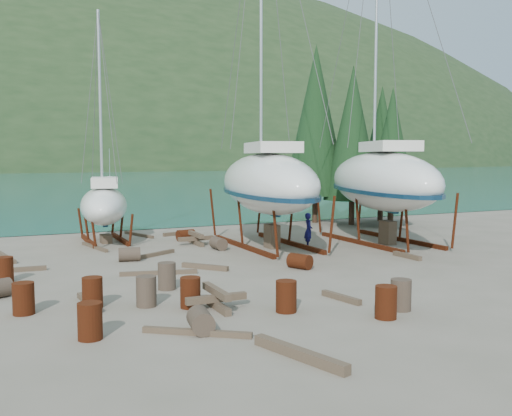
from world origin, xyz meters
name	(u,v)px	position (x,y,z in m)	size (l,w,h in m)	color
ground	(250,278)	(0.00, 0.00, 0.00)	(600.00, 600.00, 0.00)	#645E4F
bay_water	(8,165)	(0.00, 315.00, 0.01)	(700.00, 700.00, 0.00)	#166471
far_hill	(8,165)	(0.00, 320.00, 0.00)	(800.00, 360.00, 110.00)	#1E3319
far_house_right	(108,161)	(30.00, 190.00, 2.92)	(6.60, 5.60, 5.60)	beige
cypress_near_right	(353,133)	(12.50, 12.00, 5.79)	(3.60, 3.60, 10.00)	black
cypress_mid_right	(392,147)	(14.00, 10.00, 4.92)	(3.06, 3.06, 8.50)	black
cypress_back_left	(316,120)	(11.00, 14.00, 6.66)	(4.14, 4.14, 11.50)	black
cypress_far_right	(382,143)	(15.50, 13.00, 5.21)	(3.24, 3.24, 9.00)	black
moored_boat_mid	(110,180)	(10.00, 80.00, 0.39)	(2.00, 5.00, 6.05)	white
large_sailboat_near	(267,182)	(3.73, 6.34, 3.09)	(6.09, 12.68, 19.22)	white
large_sailboat_far	(381,180)	(9.43, 4.99, 3.15)	(7.14, 12.71, 19.31)	white
small_sailboat_shore	(104,205)	(-3.10, 11.02, 1.91)	(3.58, 7.52, 11.56)	white
worker	(309,230)	(5.42, 5.22, 0.82)	(0.60, 0.39, 1.64)	#12114C
drum_0	(24,298)	(-7.51, -1.60, 0.44)	(0.58, 0.58, 0.88)	#5A1C0F
drum_1	(201,321)	(-3.65, -5.16, 0.29)	(0.58, 0.58, 0.88)	#2D2823
drum_3	(286,296)	(-0.88, -4.41, 0.44)	(0.58, 0.58, 0.88)	#5A1C0F
drum_4	(186,235)	(0.76, 9.72, 0.29)	(0.58, 0.58, 0.88)	#5A1C0F
drum_5	(167,276)	(-3.13, -0.38, 0.44)	(0.58, 0.58, 0.88)	#2D2823
drum_6	(300,261)	(2.47, 0.80, 0.29)	(0.58, 0.58, 0.88)	#5A1C0F
drum_7	(386,302)	(1.22, -6.09, 0.44)	(0.58, 0.58, 0.88)	#5A1C0F
drum_8	(5,270)	(-7.89, 2.98, 0.44)	(0.58, 0.58, 0.88)	#5A1C0F
drum_9	(129,254)	(-3.13, 5.15, 0.29)	(0.58, 0.58, 0.88)	#2D2823
drum_10	(190,292)	(-3.15, -2.85, 0.44)	(0.58, 0.58, 0.88)	#5A1C0F
drum_11	(218,243)	(1.27, 6.39, 0.29)	(0.58, 0.58, 0.88)	#2D2823
drum_13	(90,321)	(-6.20, -4.58, 0.44)	(0.58, 0.58, 0.88)	#5A1C0F
drum_14	(92,292)	(-5.69, -1.68, 0.44)	(0.58, 0.58, 0.88)	#5A1C0F
drum_16	(146,291)	(-4.26, -2.19, 0.44)	(0.58, 0.58, 0.88)	#2D2823
drum_17	(401,295)	(2.12, -5.60, 0.44)	(0.58, 0.58, 0.88)	#2D2823
timber_0	(95,247)	(-3.90, 9.15, 0.07)	(0.14, 2.94, 0.14)	brown
timber_1	(407,256)	(7.76, 0.92, 0.10)	(0.19, 1.62, 0.19)	brown
timber_3	(197,332)	(-3.82, -5.35, 0.07)	(0.15, 2.73, 0.15)	brown
timber_4	(15,270)	(-7.53, 4.73, 0.09)	(0.17, 2.25, 0.17)	brown
timber_6	(179,233)	(1.09, 11.99, 0.10)	(0.19, 1.96, 0.19)	brown
timber_7	(341,297)	(1.22, -3.97, 0.09)	(0.17, 1.57, 0.17)	brown
timber_8	(205,267)	(-0.88, 2.26, 0.09)	(0.19, 1.98, 0.19)	brown
timber_9	(139,235)	(-1.02, 12.48, 0.08)	(0.15, 2.75, 0.15)	brown
timber_10	(152,255)	(-2.04, 5.79, 0.08)	(0.16, 2.74, 0.16)	brown
timber_11	(159,273)	(-2.76, 1.98, 0.08)	(0.15, 2.81, 0.15)	brown
timber_12	(89,302)	(-5.74, -1.36, 0.08)	(0.17, 2.08, 0.17)	brown
timber_15	(6,257)	(-7.76, 8.05, 0.07)	(0.15, 3.16, 0.15)	brown
timber_16	(299,354)	(-2.37, -7.81, 0.11)	(0.23, 2.64, 0.23)	brown
timber_pile_fore	(216,298)	(-2.52, -3.28, 0.30)	(1.80, 1.80, 0.60)	brown
timber_pile_aft	(196,239)	(0.82, 8.28, 0.30)	(1.80, 1.80, 0.60)	brown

